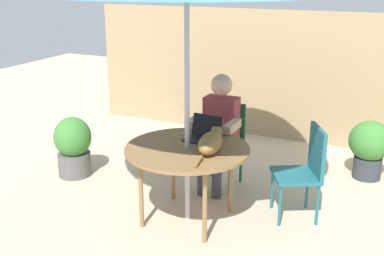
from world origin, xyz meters
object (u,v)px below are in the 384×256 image
at_px(potted_plant_near_fence, 370,146).
at_px(cat, 211,142).
at_px(chair_empty, 306,166).
at_px(potted_plant_by_chair, 73,146).
at_px(person_seated, 219,127).
at_px(laptop, 204,133).
at_px(chair_occupied, 224,138).
at_px(patio_table, 187,153).

bearing_deg(potted_plant_near_fence, cat, -124.91).
bearing_deg(cat, chair_empty, 34.86).
bearing_deg(potted_plant_by_chair, person_seated, 13.13).
height_order(laptop, potted_plant_near_fence, laptop).
relative_size(chair_occupied, potted_plant_by_chair, 1.30).
relative_size(person_seated, laptop, 3.79).
bearing_deg(chair_empty, potted_plant_by_chair, -177.20).
bearing_deg(laptop, chair_occupied, 94.46).
distance_m(chair_empty, laptop, 0.97).
xyz_separation_m(chair_empty, potted_plant_by_chair, (-2.54, -0.12, -0.16)).
xyz_separation_m(chair_occupied, laptop, (0.05, -0.63, 0.26)).
bearing_deg(chair_occupied, person_seated, -90.00).
xyz_separation_m(chair_occupied, cat, (0.23, -0.91, 0.28)).
bearing_deg(patio_table, cat, -1.47).
xyz_separation_m(patio_table, chair_empty, (0.95, 0.50, -0.15)).
height_order(chair_empty, laptop, laptop).
bearing_deg(chair_empty, cat, -145.14).
distance_m(chair_occupied, person_seated, 0.23).
bearing_deg(chair_empty, potted_plant_near_fence, 69.06).
distance_m(chair_empty, cat, 0.93).
relative_size(chair_empty, laptop, 2.73).
bearing_deg(potted_plant_by_chair, potted_plant_near_fence, 23.60).
height_order(patio_table, chair_occupied, chair_occupied).
distance_m(chair_empty, potted_plant_near_fence, 1.27).
xyz_separation_m(patio_table, chair_occupied, (0.00, 0.90, -0.15)).
bearing_deg(person_seated, laptop, -84.09).
bearing_deg(patio_table, potted_plant_by_chair, 166.65).
relative_size(potted_plant_near_fence, potted_plant_by_chair, 0.97).
relative_size(person_seated, potted_plant_near_fence, 1.86).
bearing_deg(patio_table, person_seated, 90.00).
distance_m(chair_occupied, cat, 0.98).
distance_m(laptop, potted_plant_near_fence, 2.00).
bearing_deg(laptop, chair_empty, 14.46).
relative_size(chair_empty, person_seated, 0.72).
height_order(chair_occupied, potted_plant_near_fence, chair_occupied).
xyz_separation_m(patio_table, potted_plant_near_fence, (1.41, 1.68, -0.28)).
distance_m(patio_table, chair_empty, 1.09).
height_order(laptop, cat, laptop).
bearing_deg(cat, potted_plant_near_fence, 55.09).
relative_size(chair_empty, potted_plant_near_fence, 1.34).
bearing_deg(chair_empty, laptop, -165.54).
height_order(patio_table, cat, cat).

